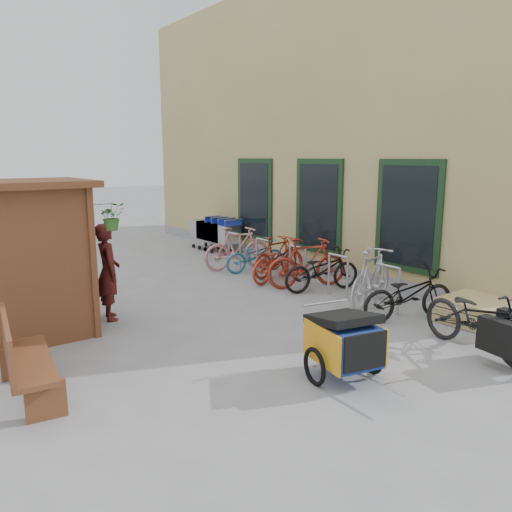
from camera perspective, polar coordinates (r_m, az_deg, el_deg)
ground at (r=7.74m, az=3.79°, el=-9.46°), size 80.00×80.00×0.00m
building at (r=15.04m, az=11.77°, el=13.90°), size 6.07×13.00×7.00m
kiosk at (r=8.16m, az=-26.20°, el=1.75°), size 2.49×1.65×2.40m
bike_rack at (r=10.79m, az=4.76°, el=-0.66°), size 0.05×5.35×0.86m
pallet_stack at (r=9.11m, az=24.39°, el=-5.87°), size 1.00×1.20×0.40m
bench at (r=6.34m, az=-25.23°, el=-10.48°), size 0.68×1.61×0.99m
shopping_carts at (r=14.68m, az=-4.72°, el=2.87°), size 0.58×1.97×1.05m
child_trailer at (r=6.38m, az=10.08°, el=-9.43°), size 0.99×1.57×0.90m
cargo_bike at (r=7.68m, az=24.43°, el=-6.73°), size 0.98×1.99×1.00m
person_kiosk at (r=8.80m, az=-16.55°, el=-1.75°), size 0.51×0.67×1.65m
bike_0 at (r=8.83m, az=17.03°, el=-4.20°), size 1.84×1.10×0.91m
bike_1 at (r=9.50m, az=13.05°, el=-2.38°), size 1.88×1.06×1.09m
bike_2 at (r=10.38m, az=7.55°, el=-1.58°), size 1.80×1.01×0.89m
bike_3 at (r=10.60m, az=5.87°, el=-0.77°), size 1.86×1.06×1.08m
bike_4 at (r=11.17m, az=2.60°, el=-0.56°), size 1.81×0.91×0.91m
bike_5 at (r=11.59m, az=2.33°, el=-0.01°), size 1.64×0.75×0.95m
bike_6 at (r=12.03m, az=-0.11°, el=0.06°), size 1.60×0.80×0.81m
bike_7 at (r=12.30m, az=-2.16°, el=0.92°), size 1.82×0.75×1.06m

